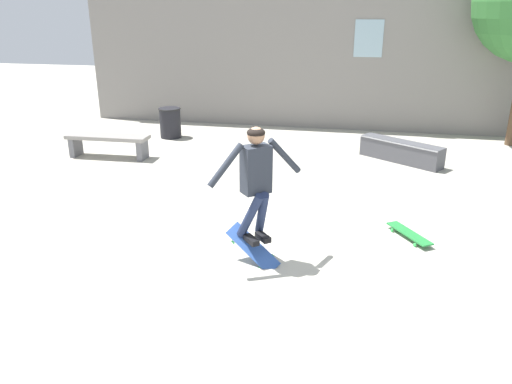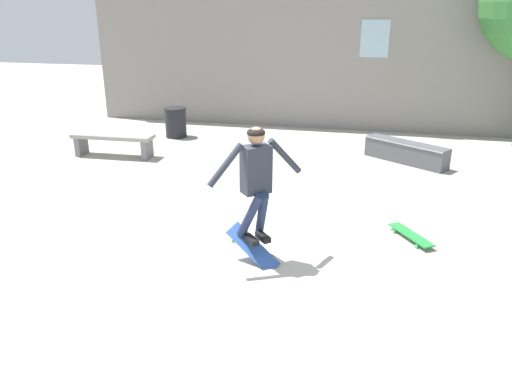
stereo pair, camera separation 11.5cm
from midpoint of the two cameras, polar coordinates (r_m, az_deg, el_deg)
ground_plane at (r=6.85m, az=-4.55°, el=-6.43°), size 40.00×40.00×0.00m
building_backdrop at (r=13.60m, az=4.65°, el=16.61°), size 12.11×0.52×5.54m
park_bench at (r=11.29m, az=-16.84°, el=5.59°), size 1.80×0.52×0.50m
skate_ledge at (r=10.96m, az=15.93°, el=4.49°), size 1.71×1.34×0.44m
trash_bin at (r=12.71m, az=-10.03°, el=7.89°), size 0.56×0.56×0.74m
skater at (r=6.05m, az=-0.54°, el=1.97°), size 1.02×0.91×1.47m
skateboard_flipping at (r=6.39m, az=-0.88°, el=-6.43°), size 0.74×0.40×0.55m
skateboard_resting at (r=7.40m, az=16.67°, el=-4.56°), size 0.61×0.79×0.08m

